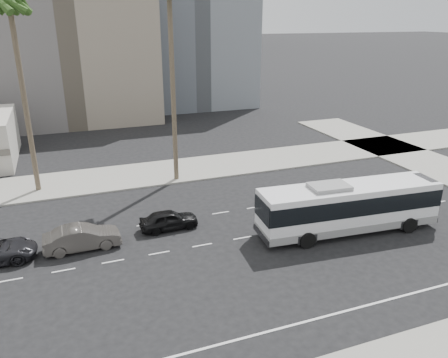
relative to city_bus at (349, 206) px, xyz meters
name	(u,v)px	position (x,y,z in m)	size (l,w,h in m)	color
ground	(280,231)	(-4.53, 1.67, -2.00)	(700.00, 700.00, 0.00)	black
sidewalk_north	(211,166)	(-4.53, 17.17, -1.93)	(120.00, 7.00, 0.15)	gray
midrise_beige_west	(68,58)	(-16.53, 46.67, 7.00)	(24.00, 18.00, 18.00)	slate
midrise_gray_center	(185,27)	(3.47, 53.67, 11.00)	(20.00, 20.00, 26.00)	slate
city_bus	(349,206)	(0.00, 0.00, 0.00)	(13.45, 3.99, 3.81)	silver
car_a	(169,220)	(-12.02, 4.93, -1.28)	(4.25, 1.71, 1.45)	black
car_b	(82,238)	(-18.17, 4.09, -1.18)	(5.01, 1.75, 1.65)	#484440
palm_mid	(10,10)	(-21.19, 16.34, 13.21)	(5.48, 5.48, 16.91)	brown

